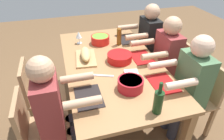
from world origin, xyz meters
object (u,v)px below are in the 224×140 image
object	(u,v)px
chair_near_center	(174,70)
chair_near_right	(156,51)
serving_bowl_greens	(119,57)
serving_bowl_salad	(100,39)
diner_far_left	(55,107)
wine_glass	(79,35)
cutting_board	(86,58)
wine_bottle	(158,102)
chair_far_left	(37,129)
serving_bowl_fruit	(130,84)
beer_bottle	(119,37)
napkin_stack	(132,74)
bread_loaf	(85,54)
dining_table	(112,67)
diner_near_left	(189,82)
chair_far_center	(39,92)
diner_near_right	(146,40)
chair_near_left	(199,95)
diner_near_center	(164,57)

from	to	relation	value
chair_near_center	chair_near_right	world-z (taller)	same
serving_bowl_greens	serving_bowl_salad	world-z (taller)	serving_bowl_salad
diner_far_left	wine_glass	bearing A→B (deg)	-18.61
cutting_board	wine_bottle	world-z (taller)	wine_bottle
chair_far_left	serving_bowl_fruit	bearing A→B (deg)	-89.05
serving_bowl_salad	chair_near_center	bearing A→B (deg)	-120.40
chair_far_left	beer_bottle	size ratio (longest dim) A/B	3.86
serving_bowl_salad	napkin_stack	distance (m)	0.82
bread_loaf	beer_bottle	size ratio (longest dim) A/B	1.45
dining_table	diner_near_left	xyz separation A→B (m)	(-0.52, -0.66, 0.03)
diner_near_left	chair_far_center	world-z (taller)	diner_near_left
serving_bowl_salad	wine_glass	bearing A→B (deg)	74.91
dining_table	chair_near_right	xyz separation A→B (m)	(0.52, -0.84, -0.18)
diner_near_right	serving_bowl_salad	bearing A→B (deg)	91.57
serving_bowl_salad	chair_far_center	bearing A→B (deg)	121.48
chair_near_left	wine_bottle	distance (m)	0.86
chair_near_right	napkin_stack	bearing A→B (deg)	138.88
napkin_stack	chair_near_center	bearing A→B (deg)	-67.31
dining_table	wine_bottle	world-z (taller)	wine_bottle
chair_near_left	cutting_board	distance (m)	1.33
diner_near_right	chair_near_left	xyz separation A→B (m)	(-1.05, -0.18, -0.21)
diner_far_left	diner_near_center	distance (m)	1.42
serving_bowl_greens	chair_near_right	bearing A→B (deg)	-55.41
chair_near_right	chair_near_left	size ratio (longest dim) A/B	1.00
chair_near_center	chair_near_left	world-z (taller)	same
chair_near_center	bread_loaf	bearing A→B (deg)	82.57
serving_bowl_fruit	cutting_board	bearing A→B (deg)	25.05
dining_table	wine_glass	distance (m)	0.67
dining_table	chair_far_left	xyz separation A→B (m)	(-0.52, 0.84, -0.18)
chair_near_center	bread_loaf	size ratio (longest dim) A/B	2.66
napkin_stack	serving_bowl_fruit	bearing A→B (deg)	156.40
dining_table	chair_far_center	size ratio (longest dim) A/B	2.24
chair_near_left	diner_near_right	bearing A→B (deg)	9.96
chair_far_left	chair_near_left	world-z (taller)	same
diner_near_center	wine_glass	bearing A→B (deg)	58.61
cutting_board	napkin_stack	xyz separation A→B (m)	(-0.45, -0.40, 0.00)
diner_near_center	chair_near_left	distance (m)	0.59
wine_glass	serving_bowl_fruit	bearing A→B (deg)	-163.58
dining_table	wine_bottle	xyz separation A→B (m)	(-0.84, -0.14, 0.18)
diner_near_center	bread_loaf	xyz separation A→B (m)	(0.15, 0.93, 0.11)
chair_near_center	chair_near_left	size ratio (longest dim) A/B	1.00
dining_table	wine_bottle	distance (m)	0.87
wine_bottle	chair_near_left	bearing A→B (deg)	-65.62
chair_far_left	diner_near_center	bearing A→B (deg)	-70.78
diner_near_right	diner_near_left	distance (m)	1.05
chair_near_right	beer_bottle	distance (m)	0.74
dining_table	bread_loaf	world-z (taller)	bread_loaf
diner_near_right	chair_near_center	bearing A→B (deg)	-160.65
diner_near_center	bread_loaf	bearing A→B (deg)	81.13
chair_far_left	diner_far_left	size ratio (longest dim) A/B	0.71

